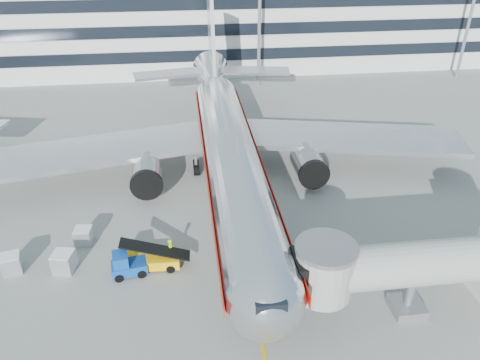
{
  "coord_description": "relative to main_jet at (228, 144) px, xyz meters",
  "views": [
    {
      "loc": [
        -4.03,
        -30.23,
        24.21
      ],
      "look_at": [
        0.36,
        4.75,
        4.0
      ],
      "focal_mm": 35.0,
      "sensor_mm": 36.0,
      "label": 1
    }
  ],
  "objects": [
    {
      "name": "cargo_container_left",
      "position": [
        -13.08,
        -9.02,
        -3.5
      ],
      "size": [
        1.48,
        1.48,
        1.45
      ],
      "color": "#B1B3B8",
      "rests_on": "ground"
    },
    {
      "name": "baggage_tug",
      "position": [
        -9.17,
        -13.42,
        -3.38
      ],
      "size": [
        2.83,
        2.03,
        1.97
      ],
      "color": "#0E419B",
      "rests_on": "ground"
    },
    {
      "name": "cargo_container_right",
      "position": [
        -18.01,
        -11.98,
        -3.48
      ],
      "size": [
        1.69,
        1.69,
        1.5
      ],
      "color": "#B1B3B8",
      "rests_on": "ground"
    },
    {
      "name": "ramp_worker",
      "position": [
        -5.78,
        -12.2,
        -3.22
      ],
      "size": [
        0.78,
        0.88,
        2.02
      ],
      "primitive_type": "imported",
      "rotation": [
        0.0,
        0.0,
        1.07
      ],
      "color": "#A0D516",
      "rests_on": "ground"
    },
    {
      "name": "lead_in_line",
      "position": [
        0.0,
        -1.72,
        -4.23
      ],
      "size": [
        0.25,
        70.0,
        0.01
      ],
      "primitive_type": "cube",
      "color": "#E2A80B",
      "rests_on": "ground"
    },
    {
      "name": "cargo_container_front",
      "position": [
        -14.01,
        -12.35,
        -3.42
      ],
      "size": [
        1.82,
        1.82,
        1.63
      ],
      "color": "#B1B3B8",
      "rests_on": "ground"
    },
    {
      "name": "main_jet",
      "position": [
        0.0,
        0.0,
        0.0
      ],
      "size": [
        50.95,
        48.7,
        16.06
      ],
      "color": "silver",
      "rests_on": "ground"
    },
    {
      "name": "terminal",
      "position": [
        0.0,
        46.23,
        3.57
      ],
      "size": [
        150.0,
        24.25,
        15.6
      ],
      "color": "silver",
      "rests_on": "ground"
    },
    {
      "name": "jet_bridge",
      "position": [
        12.18,
        -19.72,
        -0.36
      ],
      "size": [
        17.8,
        4.5,
        7.0
      ],
      "color": "silver",
      "rests_on": "ground"
    },
    {
      "name": "ground",
      "position": [
        0.0,
        -11.72,
        -4.23
      ],
      "size": [
        180.0,
        180.0,
        0.0
      ],
      "primitive_type": "plane",
      "color": "gray",
      "rests_on": "ground"
    },
    {
      "name": "belt_loader",
      "position": [
        -7.66,
        -12.74,
        -3.51
      ],
      "size": [
        5.35,
        2.13,
        2.54
      ],
      "color": "#FEB40A",
      "rests_on": "ground"
    }
  ]
}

